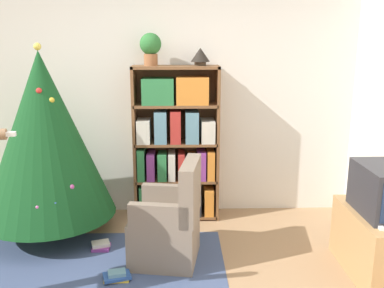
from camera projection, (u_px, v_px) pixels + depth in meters
name	position (u px, v px, depth m)	size (l,w,h in m)	color
wall_back	(151.00, 97.00, 4.70)	(8.00, 0.10, 2.60)	silver
area_rug	(75.00, 283.00, 3.46)	(2.48, 1.83, 0.01)	#3D4C70
bookshelf	(176.00, 146.00, 4.59)	(0.91, 0.33, 1.66)	brown
tv_stand	(379.00, 244.00, 3.55)	(0.50, 0.88, 0.54)	tan
game_remote	(379.00, 226.00, 3.22)	(0.04, 0.12, 0.02)	white
christmas_tree	(45.00, 136.00, 4.11)	(1.29, 1.29, 1.89)	#4C3323
armchair	(169.00, 226.00, 3.76)	(0.65, 0.64, 0.92)	#7A6B5B
potted_plant	(151.00, 47.00, 4.34)	(0.22, 0.22, 0.33)	#935B38
table_lamp	(200.00, 56.00, 4.38)	(0.20, 0.20, 0.18)	#473828
book_pile_near_tree	(101.00, 246.00, 4.02)	(0.19, 0.17, 0.07)	#843889
book_pile_by_chair	(117.00, 276.00, 3.51)	(0.25, 0.21, 0.07)	gold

